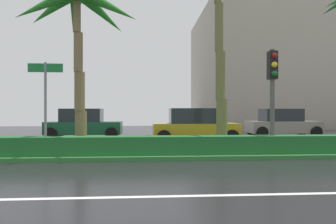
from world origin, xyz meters
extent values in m
cube|color=black|center=(0.00, 9.00, -0.05)|extent=(90.00, 42.00, 0.10)
cube|color=white|center=(0.00, 2.00, 0.00)|extent=(81.00, 0.14, 0.01)
cube|color=#2D6B33|center=(0.00, 8.00, 0.07)|extent=(85.50, 4.00, 0.15)
cube|color=#1E6028|center=(0.00, 6.60, 0.45)|extent=(76.50, 0.70, 0.60)
cylinder|color=brown|center=(-0.10, 8.14, 0.87)|extent=(0.43, 0.43, 1.44)
cylinder|color=brown|center=(-0.14, 8.07, 2.31)|extent=(0.38, 0.38, 1.44)
cylinder|color=brown|center=(-0.17, 8.01, 3.75)|extent=(0.33, 0.33, 1.44)
cylinder|color=brown|center=(-0.20, 7.94, 5.19)|extent=(0.28, 0.28, 1.44)
cone|color=#267024|center=(0.88, 7.92, 5.48)|extent=(2.42, 0.61, 1.56)
cone|color=#267024|center=(0.56, 8.68, 5.44)|extent=(2.10, 2.07, 1.62)
cone|color=#267024|center=(-0.51, 8.99, 5.51)|extent=(1.22, 2.48, 1.51)
cone|color=#267024|center=(-1.17, 8.46, 5.52)|extent=(2.41, 1.64, 1.48)
cone|color=#267024|center=(-1.19, 7.63, 5.39)|extent=(2.41, 1.23, 1.72)
cylinder|color=brown|center=(5.33, 8.53, 1.10)|extent=(0.43, 0.43, 1.90)
cylinder|color=brown|center=(5.27, 8.52, 3.00)|extent=(0.38, 0.38, 1.90)
cylinder|color=brown|center=(5.21, 8.51, 4.90)|extent=(0.33, 0.33, 1.90)
cylinder|color=#4C4C47|center=(6.63, 6.69, 1.92)|extent=(0.16, 0.16, 3.55)
cube|color=black|center=(6.63, 6.69, 3.15)|extent=(0.28, 0.32, 0.96)
sphere|color=maroon|center=(6.63, 6.52, 3.45)|extent=(0.20, 0.20, 0.20)
sphere|color=yellow|center=(6.63, 6.52, 3.15)|extent=(0.20, 0.20, 0.20)
sphere|color=#0F591E|center=(6.63, 6.52, 2.85)|extent=(0.20, 0.20, 0.20)
cylinder|color=slate|center=(-0.91, 6.57, 1.65)|extent=(0.08, 0.08, 3.00)
cube|color=#146B2D|center=(-0.91, 6.57, 2.97)|extent=(1.10, 0.03, 0.28)
cube|color=#195133|center=(-1.25, 14.90, 0.60)|extent=(4.30, 1.76, 0.72)
cube|color=#1E2328|center=(-1.40, 14.90, 1.34)|extent=(2.30, 1.58, 0.76)
cylinder|color=black|center=(0.40, 15.80, 0.34)|extent=(0.68, 0.22, 0.68)
cylinder|color=black|center=(0.40, 14.00, 0.34)|extent=(0.68, 0.22, 0.68)
cylinder|color=black|center=(-2.90, 15.80, 0.34)|extent=(0.68, 0.22, 0.68)
cylinder|color=black|center=(-2.90, 14.00, 0.34)|extent=(0.68, 0.22, 0.68)
cube|color=#B28C1E|center=(4.84, 12.11, 0.60)|extent=(4.30, 1.76, 0.72)
cube|color=#1E2328|center=(4.69, 12.11, 1.34)|extent=(2.30, 1.58, 0.76)
cylinder|color=black|center=(6.49, 13.01, 0.34)|extent=(0.68, 0.22, 0.68)
cylinder|color=black|center=(6.49, 11.21, 0.34)|extent=(0.68, 0.22, 0.68)
cylinder|color=black|center=(3.19, 13.01, 0.34)|extent=(0.68, 0.22, 0.68)
cylinder|color=black|center=(3.19, 11.21, 0.34)|extent=(0.68, 0.22, 0.68)
cube|color=gray|center=(10.79, 15.14, 0.60)|extent=(4.30, 1.76, 0.72)
cube|color=#1E2328|center=(10.64, 15.14, 1.34)|extent=(2.30, 1.58, 0.76)
cylinder|color=black|center=(12.44, 16.04, 0.34)|extent=(0.68, 0.22, 0.68)
cylinder|color=black|center=(12.44, 14.24, 0.34)|extent=(0.68, 0.22, 0.68)
cylinder|color=black|center=(9.14, 16.04, 0.34)|extent=(0.68, 0.22, 0.68)
cylinder|color=black|center=(9.14, 14.24, 0.34)|extent=(0.68, 0.22, 0.68)
cube|color=#A89E8E|center=(18.95, 28.27, 5.84)|extent=(21.80, 14.92, 11.68)
camera|label=1|loc=(2.30, -3.81, 1.58)|focal=33.74mm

